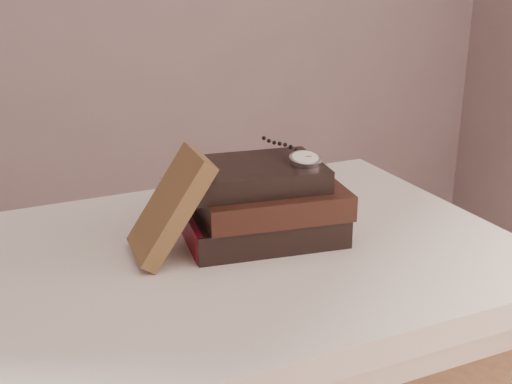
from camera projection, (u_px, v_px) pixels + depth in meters
name	position (u px, v px, depth m)	size (l,w,h in m)	color
table	(183.00, 314.00, 1.02)	(1.00, 0.60, 0.75)	beige
book_stack	(263.00, 204.00, 1.04)	(0.26, 0.20, 0.12)	black
journal	(171.00, 206.00, 0.97)	(0.02, 0.10, 0.17)	#452F1A
pocket_watch	(303.00, 158.00, 1.03)	(0.06, 0.15, 0.02)	silver
eyeglasses	(198.00, 185.00, 1.09)	(0.11, 0.13, 0.05)	silver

